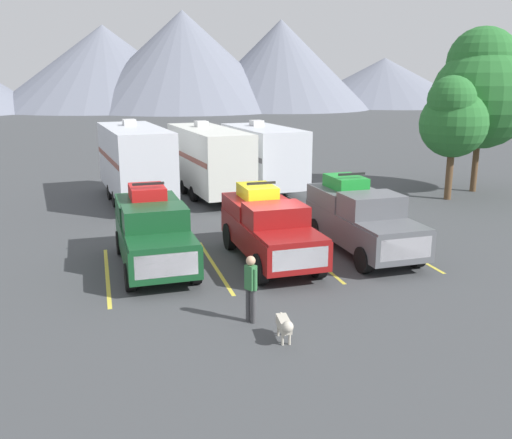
% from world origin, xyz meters
% --- Properties ---
extents(ground_plane, '(240.00, 240.00, 0.00)m').
position_xyz_m(ground_plane, '(0.00, 0.00, 0.00)').
color(ground_plane, '#3F4244').
extents(pickup_truck_a, '(2.31, 5.40, 2.63)m').
position_xyz_m(pickup_truck_a, '(-3.59, 0.67, 1.19)').
color(pickup_truck_a, '#144723').
rests_on(pickup_truck_a, ground).
extents(pickup_truck_b, '(2.25, 5.46, 2.54)m').
position_xyz_m(pickup_truck_b, '(0.17, 0.16, 1.18)').
color(pickup_truck_b, maroon).
rests_on(pickup_truck_b, ground).
extents(pickup_truck_c, '(2.29, 5.60, 2.67)m').
position_xyz_m(pickup_truck_c, '(3.59, 0.29, 1.22)').
color(pickup_truck_c, '#595B60').
rests_on(pickup_truck_c, ground).
extents(lot_stripe_a, '(0.12, 5.50, 0.01)m').
position_xyz_m(lot_stripe_a, '(-5.12, 0.10, 0.00)').
color(lot_stripe_a, gold).
rests_on(lot_stripe_a, ground).
extents(lot_stripe_b, '(0.12, 5.50, 0.01)m').
position_xyz_m(lot_stripe_b, '(-1.71, 0.10, 0.00)').
color(lot_stripe_b, gold).
rests_on(lot_stripe_b, ground).
extents(lot_stripe_c, '(0.12, 5.50, 0.01)m').
position_xyz_m(lot_stripe_c, '(1.71, 0.10, 0.00)').
color(lot_stripe_c, gold).
rests_on(lot_stripe_c, ground).
extents(lot_stripe_d, '(0.12, 5.50, 0.01)m').
position_xyz_m(lot_stripe_d, '(5.12, 0.10, 0.00)').
color(lot_stripe_d, gold).
rests_on(lot_stripe_d, ground).
extents(camper_trailer_a, '(3.32, 8.73, 3.94)m').
position_xyz_m(camper_trailer_a, '(-3.41, 10.79, 2.08)').
color(camper_trailer_a, silver).
rests_on(camper_trailer_a, ground).
extents(camper_trailer_b, '(3.16, 8.99, 3.76)m').
position_xyz_m(camper_trailer_b, '(0.28, 11.02, 1.99)').
color(camper_trailer_b, silver).
rests_on(camper_trailer_b, ground).
extents(camper_trailer_c, '(3.23, 7.54, 3.73)m').
position_xyz_m(camper_trailer_c, '(3.29, 11.36, 1.97)').
color(camper_trailer_c, silver).
rests_on(camper_trailer_c, ground).
extents(person_a, '(0.31, 0.35, 1.75)m').
position_xyz_m(person_a, '(-1.70, -4.44, 1.01)').
color(person_a, '#3F3F42').
rests_on(person_a, ground).
extents(dog, '(0.34, 0.98, 0.65)m').
position_xyz_m(dog, '(-1.23, -5.75, 0.43)').
color(dog, beige).
rests_on(dog, ground).
extents(tree_a, '(3.30, 3.30, 6.08)m').
position_xyz_m(tree_a, '(11.61, 6.94, 4.05)').
color(tree_a, brown).
rests_on(tree_a, ground).
extents(tree_b, '(5.18, 5.18, 8.52)m').
position_xyz_m(tree_b, '(14.25, 8.49, 5.35)').
color(tree_b, brown).
rests_on(tree_b, ground).
extents(mountain_ridge, '(150.79, 48.95, 17.40)m').
position_xyz_m(mountain_ridge, '(-2.77, 90.98, 7.12)').
color(mountain_ridge, slate).
rests_on(mountain_ridge, ground).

